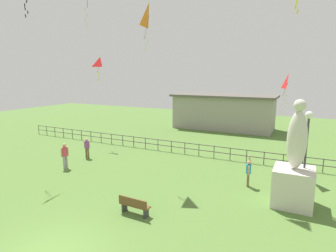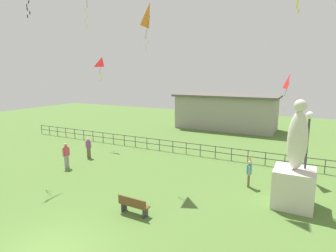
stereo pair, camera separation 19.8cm
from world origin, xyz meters
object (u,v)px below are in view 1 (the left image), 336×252
at_px(statue_monument, 294,175).
at_px(kite_2, 288,83).
at_px(person_0, 248,171).
at_px(person_1, 87,147).
at_px(lamppost, 307,138).
at_px(park_bench, 134,205).
at_px(kite_7, 100,63).
at_px(kite_5, 149,16).
at_px(person_3, 65,154).

relative_size(statue_monument, kite_2, 2.01).
xyz_separation_m(person_0, person_1, (-12.07, 0.09, 0.01)).
relative_size(statue_monument, lamppost, 1.12).
distance_m(person_1, kite_2, 14.78).
bearing_deg(lamppost, person_0, 160.12).
bearing_deg(park_bench, kite_7, 135.06).
bearing_deg(kite_5, person_3, -163.60).
xyz_separation_m(statue_monument, person_0, (-2.37, 1.34, -0.64)).
relative_size(statue_monument, person_3, 2.98).
height_order(lamppost, park_bench, lamppost).
height_order(person_1, person_3, person_3).
distance_m(statue_monument, lamppost, 1.87).
height_order(person_3, kite_7, kite_7).
height_order(person_0, kite_5, kite_5).
relative_size(park_bench, person_1, 0.96).
bearing_deg(person_1, statue_monument, -5.68).
relative_size(statue_monument, person_0, 2.90).
xyz_separation_m(park_bench, person_3, (-7.73, 3.25, 0.54)).
distance_m(statue_monument, kite_2, 6.36).
xyz_separation_m(lamppost, kite_2, (-1.29, 4.33, 2.45)).
height_order(lamppost, person_1, lamppost).
distance_m(statue_monument, park_bench, 7.76).
xyz_separation_m(lamppost, person_1, (-14.86, 1.10, -2.43)).
bearing_deg(kite_5, person_0, 6.90).
height_order(person_0, kite_2, kite_2).
xyz_separation_m(kite_5, kite_7, (-8.06, 5.09, -2.37)).
distance_m(lamppost, kite_5, 10.80).
bearing_deg(kite_7, person_3, -71.08).
xyz_separation_m(kite_2, kite_7, (-15.54, 1.05, 1.49)).
relative_size(person_3, kite_2, 0.68).
bearing_deg(statue_monument, person_0, 150.50).
bearing_deg(statue_monument, lamppost, 38.58).
bearing_deg(park_bench, statue_monument, 34.19).
bearing_deg(person_0, kite_5, -173.10).
distance_m(kite_2, kite_5, 9.33).
relative_size(lamppost, person_0, 2.58).
height_order(statue_monument, lamppost, statue_monument).
xyz_separation_m(statue_monument, lamppost, (0.42, 0.33, 1.80)).
bearing_deg(lamppost, person_3, -174.48).
bearing_deg(park_bench, person_3, 157.19).
xyz_separation_m(person_0, kite_2, (1.50, 3.32, 4.89)).
bearing_deg(kite_5, kite_2, 28.40).
distance_m(person_0, kite_5, 10.62).
bearing_deg(kite_2, statue_monument, -79.41).
height_order(person_0, kite_7, kite_7).
bearing_deg(kite_2, kite_5, -151.60).
distance_m(lamppost, kite_7, 18.10).
bearing_deg(lamppost, person_1, 175.76).
distance_m(person_0, person_3, 11.96).
height_order(statue_monument, person_3, statue_monument).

